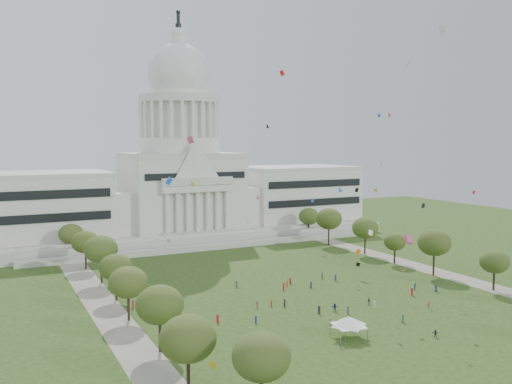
# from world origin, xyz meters

# --- Properties ---
(ground) EXTENTS (400.00, 400.00, 0.00)m
(ground) POSITION_xyz_m (0.00, 0.00, 0.00)
(ground) COLOR #2A4215
(ground) RESTS_ON ground
(capitol) EXTENTS (160.00, 64.50, 91.30)m
(capitol) POSITION_xyz_m (0.00, 113.59, 22.30)
(capitol) COLOR beige
(capitol) RESTS_ON ground
(path_left) EXTENTS (8.00, 160.00, 0.04)m
(path_left) POSITION_xyz_m (-48.00, 30.00, 0.02)
(path_left) COLOR gray
(path_left) RESTS_ON ground
(path_right) EXTENTS (8.00, 160.00, 0.04)m
(path_right) POSITION_xyz_m (48.00, 30.00, 0.02)
(path_right) COLOR gray
(path_right) RESTS_ON ground
(row_tree_l_0) EXTENTS (8.85, 8.85, 12.59)m
(row_tree_l_0) POSITION_xyz_m (-45.26, -21.68, 8.95)
(row_tree_l_0) COLOR black
(row_tree_l_0) RESTS_ON ground
(row_tree_l_1) EXTENTS (8.86, 8.86, 12.59)m
(row_tree_l_1) POSITION_xyz_m (-44.07, -2.96, 8.95)
(row_tree_l_1) COLOR black
(row_tree_l_1) RESTS_ON ground
(row_tree_r_1) EXTENTS (7.58, 7.58, 10.78)m
(row_tree_r_1) POSITION_xyz_m (46.22, -1.75, 7.66)
(row_tree_r_1) COLOR black
(row_tree_r_1) RESTS_ON ground
(row_tree_l_2) EXTENTS (8.42, 8.42, 11.97)m
(row_tree_l_2) POSITION_xyz_m (-45.04, 17.30, 8.51)
(row_tree_l_2) COLOR black
(row_tree_l_2) RESTS_ON ground
(row_tree_r_2) EXTENTS (9.55, 9.55, 13.58)m
(row_tree_r_2) POSITION_xyz_m (44.17, 17.44, 9.66)
(row_tree_r_2) COLOR black
(row_tree_r_2) RESTS_ON ground
(row_tree_l_3) EXTENTS (8.12, 8.12, 11.55)m
(row_tree_l_3) POSITION_xyz_m (-44.09, 33.92, 8.21)
(row_tree_l_3) COLOR black
(row_tree_l_3) RESTS_ON ground
(row_tree_r_3) EXTENTS (7.01, 7.01, 9.98)m
(row_tree_r_3) POSITION_xyz_m (44.40, 34.48, 7.08)
(row_tree_r_3) COLOR black
(row_tree_r_3) RESTS_ON ground
(row_tree_l_4) EXTENTS (9.29, 9.29, 13.21)m
(row_tree_l_4) POSITION_xyz_m (-44.08, 52.42, 9.39)
(row_tree_l_4) COLOR black
(row_tree_l_4) RESTS_ON ground
(row_tree_r_4) EXTENTS (9.19, 9.19, 13.06)m
(row_tree_r_4) POSITION_xyz_m (44.76, 50.04, 9.29)
(row_tree_r_4) COLOR black
(row_tree_r_4) RESTS_ON ground
(row_tree_l_5) EXTENTS (8.33, 8.33, 11.85)m
(row_tree_l_5) POSITION_xyz_m (-45.22, 71.01, 8.42)
(row_tree_l_5) COLOR black
(row_tree_l_5) RESTS_ON ground
(row_tree_r_5) EXTENTS (9.82, 9.82, 13.96)m
(row_tree_r_5) POSITION_xyz_m (43.49, 70.19, 9.93)
(row_tree_r_5) COLOR black
(row_tree_r_5) RESTS_ON ground
(row_tree_l_6) EXTENTS (8.19, 8.19, 11.64)m
(row_tree_l_6) POSITION_xyz_m (-46.87, 89.14, 8.27)
(row_tree_l_6) COLOR black
(row_tree_l_6) RESTS_ON ground
(row_tree_r_6) EXTENTS (8.42, 8.42, 11.97)m
(row_tree_r_6) POSITION_xyz_m (45.96, 88.13, 8.51)
(row_tree_r_6) COLOR black
(row_tree_r_6) RESTS_ON ground
(near_tree_0) EXTENTS (8.47, 8.47, 12.04)m
(near_tree_0) POSITION_xyz_m (-38.00, -32.00, 8.56)
(near_tree_0) COLOR black
(near_tree_0) RESTS_ON ground
(event_tent) EXTENTS (9.08, 9.08, 4.40)m
(event_tent) POSITION_xyz_m (-8.43, -12.62, 3.41)
(event_tent) COLOR #4C4C4C
(event_tent) RESTS_ON ground
(person_0) EXTENTS (0.85, 1.03, 1.81)m
(person_0) POSITION_xyz_m (32.00, 4.32, 0.90)
(person_0) COLOR navy
(person_0) RESTS_ON ground
(person_2) EXTENTS (1.03, 1.03, 1.86)m
(person_2) POSITION_xyz_m (28.19, 7.79, 0.93)
(person_2) COLOR navy
(person_2) RESTS_ON ground
(person_3) EXTENTS (0.58, 1.07, 1.62)m
(person_3) POSITION_xyz_m (8.75, 0.51, 0.81)
(person_3) COLOR silver
(person_3) RESTS_ON ground
(person_4) EXTENTS (0.58, 1.03, 1.74)m
(person_4) POSITION_xyz_m (8.97, 2.88, 0.87)
(person_4) COLOR #4C4C51
(person_4) RESTS_ON ground
(person_5) EXTENTS (1.75, 1.58, 1.83)m
(person_5) POSITION_xyz_m (-1.13, 2.50, 0.92)
(person_5) COLOR navy
(person_5) RESTS_ON ground
(person_6) EXTENTS (0.69, 0.96, 1.81)m
(person_6) POSITION_xyz_m (7.47, -10.57, 0.91)
(person_6) COLOR #33723F
(person_6) RESTS_ON ground
(person_7) EXTENTS (0.74, 0.66, 1.69)m
(person_7) POSITION_xyz_m (-12.82, -15.97, 0.85)
(person_7) COLOR #4C4C51
(person_7) RESTS_ON ground
(person_8) EXTENTS (0.83, 0.55, 1.63)m
(person_8) POSITION_xyz_m (-16.04, 12.85, 0.81)
(person_8) COLOR #994C8C
(person_8) RESTS_ON ground
(person_9) EXTENTS (0.88, 1.35, 1.93)m
(person_9) POSITION_xyz_m (19.48, -6.00, 0.96)
(person_9) COLOR olive
(person_9) RESTS_ON ground
(person_10) EXTENTS (0.70, 1.09, 1.75)m
(person_10) POSITION_xyz_m (15.03, 14.95, 0.87)
(person_10) COLOR silver
(person_10) RESTS_ON ground
(person_11) EXTENTS (1.42, 1.29, 1.49)m
(person_11) POSITION_xyz_m (7.22, -20.22, 0.74)
(person_11) COLOR #26262B
(person_11) RESTS_ON ground
(distant_crowd) EXTENTS (66.30, 36.41, 1.94)m
(distant_crowd) POSITION_xyz_m (-11.30, 15.01, 0.87)
(distant_crowd) COLOR #26262B
(distant_crowd) RESTS_ON ground
(kite_swarm) EXTENTS (85.43, 106.17, 64.18)m
(kite_swarm) POSITION_xyz_m (2.51, 8.03, 26.00)
(kite_swarm) COLOR red
(kite_swarm) RESTS_ON ground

